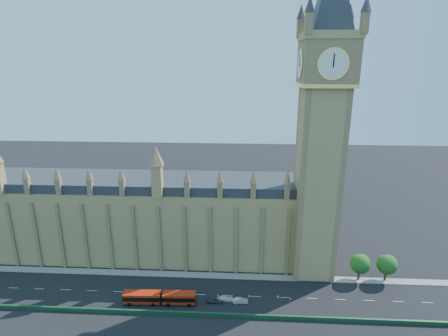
# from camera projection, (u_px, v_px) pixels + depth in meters

# --- Properties ---
(ground) EXTENTS (400.00, 400.00, 0.00)m
(ground) POSITION_uv_depth(u_px,v_px,m) (186.00, 294.00, 101.17)
(ground) COLOR black
(ground) RESTS_ON ground
(palace_westminster) EXTENTS (120.00, 20.00, 28.00)m
(palace_westminster) POSITION_uv_depth(u_px,v_px,m) (123.00, 216.00, 119.55)
(palace_westminster) COLOR #A1854D
(palace_westminster) RESTS_ON ground
(elizabeth_tower) EXTENTS (20.59, 20.59, 105.00)m
(elizabeth_tower) POSITION_uv_depth(u_px,v_px,m) (324.00, 99.00, 96.86)
(elizabeth_tower) COLOR #A1854D
(elizabeth_tower) RESTS_ON ground
(bridge_parapet) EXTENTS (160.00, 0.60, 1.20)m
(bridge_parapet) POSITION_uv_depth(u_px,v_px,m) (181.00, 314.00, 92.39)
(bridge_parapet) COLOR #1E4C2D
(bridge_parapet) RESTS_ON ground
(kerb_north) EXTENTS (160.00, 3.00, 0.16)m
(kerb_north) POSITION_uv_depth(u_px,v_px,m) (191.00, 275.00, 110.23)
(kerb_north) COLOR gray
(kerb_north) RESTS_ON ground
(tree_east_near) EXTENTS (6.00, 6.00, 8.50)m
(tree_east_near) POSITION_uv_depth(u_px,v_px,m) (361.00, 263.00, 106.41)
(tree_east_near) COLOR #382619
(tree_east_near) RESTS_ON ground
(tree_east_far) EXTENTS (6.00, 6.00, 8.50)m
(tree_east_far) POSITION_uv_depth(u_px,v_px,m) (388.00, 264.00, 105.99)
(tree_east_far) COLOR #382619
(tree_east_far) RESTS_ON ground
(red_bus) EXTENTS (20.07, 3.76, 3.40)m
(red_bus) POSITION_uv_depth(u_px,v_px,m) (160.00, 298.00, 96.74)
(red_bus) COLOR red
(red_bus) RESTS_ON ground
(car_grey) EXTENTS (4.84, 2.16, 1.62)m
(car_grey) POSITION_uv_depth(u_px,v_px,m) (215.00, 300.00, 97.47)
(car_grey) COLOR #3B3E43
(car_grey) RESTS_ON ground
(car_silver) EXTENTS (4.41, 1.78, 1.42)m
(car_silver) POSITION_uv_depth(u_px,v_px,m) (240.00, 301.00, 97.26)
(car_silver) COLOR #ACAEB4
(car_silver) RESTS_ON ground
(car_white) EXTENTS (4.75, 2.02, 1.36)m
(car_white) POSITION_uv_depth(u_px,v_px,m) (226.00, 299.00, 98.09)
(car_white) COLOR silver
(car_white) RESTS_ON ground
(cone_a) EXTENTS (0.46, 0.46, 0.62)m
(cone_a) POSITION_uv_depth(u_px,v_px,m) (290.00, 299.00, 98.58)
(cone_a) COLOR black
(cone_a) RESTS_ON ground
(cone_b) EXTENTS (0.52, 0.52, 0.71)m
(cone_b) POSITION_uv_depth(u_px,v_px,m) (234.00, 301.00, 97.84)
(cone_b) COLOR black
(cone_b) RESTS_ON ground
(cone_c) EXTENTS (0.45, 0.45, 0.69)m
(cone_c) POSITION_uv_depth(u_px,v_px,m) (249.00, 296.00, 99.63)
(cone_c) COLOR black
(cone_c) RESTS_ON ground
(cone_d) EXTENTS (0.61, 0.61, 0.77)m
(cone_d) POSITION_uv_depth(u_px,v_px,m) (278.00, 297.00, 99.43)
(cone_d) COLOR black
(cone_d) RESTS_ON ground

